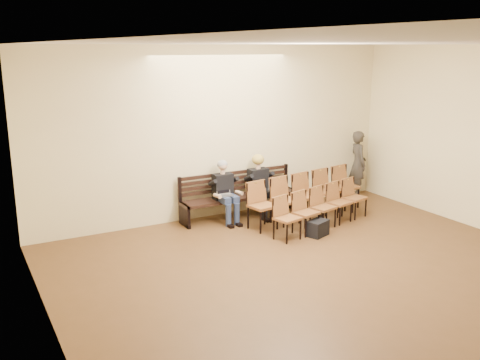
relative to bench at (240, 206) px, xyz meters
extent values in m
plane|color=#55361D|center=(-0.27, -4.65, -0.23)|extent=(10.00, 10.00, 0.00)
cube|color=#F4E7AF|center=(-0.27, 0.35, 1.52)|extent=(8.00, 0.02, 3.50)
cube|color=#F4E7AF|center=(-4.27, -4.65, 1.52)|extent=(0.02, 10.00, 3.50)
cube|color=white|center=(-0.27, -4.65, 3.27)|extent=(8.00, 10.00, 0.02)
cube|color=black|center=(0.00, 0.00, 0.00)|extent=(2.60, 0.90, 0.45)
cube|color=#B6B5BA|center=(-0.46, -0.25, 0.33)|extent=(0.30, 0.24, 0.22)
cylinder|color=silver|center=(0.53, -0.32, 0.35)|extent=(0.09, 0.09, 0.25)
cube|color=black|center=(0.71, -1.73, -0.08)|extent=(0.48, 0.40, 0.30)
imported|color=#34302B|center=(3.23, 0.10, 0.67)|extent=(0.60, 0.75, 1.79)
cube|color=brown|center=(1.18, -0.72, 0.24)|extent=(2.90, 0.94, 0.93)
cube|color=brown|center=(1.09, -1.38, 0.18)|extent=(2.50, 1.00, 0.80)
camera|label=1|loc=(-5.13, -9.37, 3.23)|focal=40.00mm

